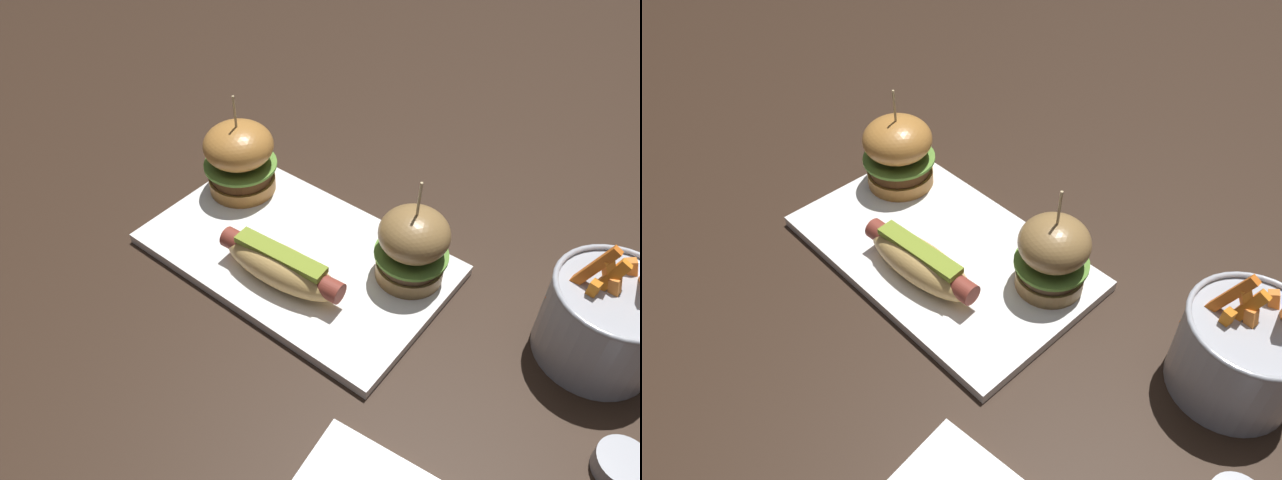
{
  "view_description": "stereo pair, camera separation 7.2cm",
  "coord_description": "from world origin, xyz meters",
  "views": [
    {
      "loc": [
        0.36,
        -0.41,
        0.55
      ],
      "look_at": [
        0.04,
        0.0,
        0.05
      ],
      "focal_mm": 34.0,
      "sensor_mm": 36.0,
      "label": 1
    },
    {
      "loc": [
        0.41,
        -0.36,
        0.55
      ],
      "look_at": [
        0.04,
        0.0,
        0.05
      ],
      "focal_mm": 34.0,
      "sensor_mm": 36.0,
      "label": 2
    }
  ],
  "objects": [
    {
      "name": "ground_plane",
      "position": [
        0.0,
        0.0,
        0.0
      ],
      "size": [
        3.0,
        3.0,
        0.0
      ],
      "primitive_type": "plane",
      "color": "black"
    },
    {
      "name": "hot_dog",
      "position": [
        0.02,
        -0.05,
        0.04
      ],
      "size": [
        0.17,
        0.06,
        0.05
      ],
      "color": "tan",
      "rests_on": "platter_main"
    },
    {
      "name": "fries_bucket",
      "position": [
        0.35,
        0.09,
        0.05
      ],
      "size": [
        0.13,
        0.13,
        0.15
      ],
      "color": "#A8AAB2",
      "rests_on": "ground"
    },
    {
      "name": "slider_right",
      "position": [
        0.13,
        0.05,
        0.06
      ],
      "size": [
        0.09,
        0.09,
        0.14
      ],
      "color": "olive",
      "rests_on": "platter_main"
    },
    {
      "name": "slider_left",
      "position": [
        -0.14,
        0.05,
        0.07
      ],
      "size": [
        0.1,
        0.1,
        0.15
      ],
      "color": "#B27534",
      "rests_on": "platter_main"
    },
    {
      "name": "platter_main",
      "position": [
        0.0,
        0.0,
        0.01
      ],
      "size": [
        0.38,
        0.23,
        0.01
      ],
      "primitive_type": "cube",
      "color": "white",
      "rests_on": "ground"
    }
  ]
}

